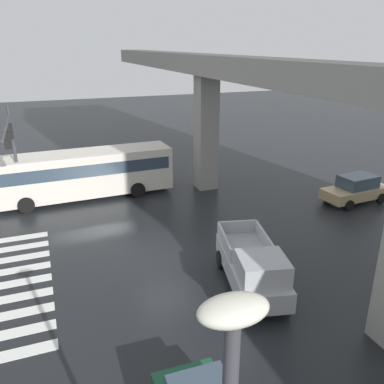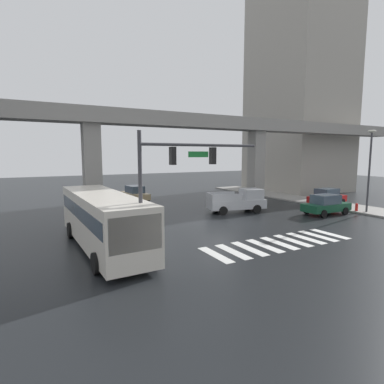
{
  "view_description": "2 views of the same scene",
  "coord_description": "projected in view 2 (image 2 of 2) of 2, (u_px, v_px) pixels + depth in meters",
  "views": [
    {
      "loc": [
        16.04,
        -4.74,
        9.36
      ],
      "look_at": [
        -0.19,
        1.45,
        2.94
      ],
      "focal_mm": 37.64,
      "sensor_mm": 36.0,
      "label": 1
    },
    {
      "loc": [
        -12.67,
        -19.26,
        5.14
      ],
      "look_at": [
        -1.63,
        1.23,
        2.28
      ],
      "focal_mm": 28.52,
      "sensor_mm": 36.0,
      "label": 2
    }
  ],
  "objects": [
    {
      "name": "sedan_dark_green",
      "position": [
        326.0,
        205.0,
        26.26
      ],
      "size": [
        4.33,
        2.03,
        1.72
      ],
      "color": "#14472D",
      "rests_on": "ground"
    },
    {
      "name": "pickup_truck",
      "position": [
        239.0,
        201.0,
        27.3
      ],
      "size": [
        5.4,
        3.04,
        2.08
      ],
      "color": "#A8AAAF",
      "rests_on": "ground"
    },
    {
      "name": "city_bus",
      "position": [
        102.0,
        217.0,
        16.83
      ],
      "size": [
        3.09,
        10.89,
        2.99
      ],
      "color": "beige",
      "rests_on": "ground"
    },
    {
      "name": "fire_hydrant",
      "position": [
        357.0,
        208.0,
        27.16
      ],
      "size": [
        0.24,
        0.24,
        0.85
      ],
      "color": "red",
      "rests_on": "ground"
    },
    {
      "name": "elevated_overpass",
      "position": [
        185.0,
        128.0,
        27.32
      ],
      "size": [
        59.5,
        2.08,
        8.75
      ],
      "color": "gray",
      "rests_on": "ground"
    },
    {
      "name": "office_building",
      "position": [
        300.0,
        68.0,
        42.97
      ],
      "size": [
        10.98,
        11.71,
        34.47
      ],
      "primitive_type": "cube",
      "color": "gray",
      "rests_on": "ground"
    },
    {
      "name": "street_lamp_near_corner",
      "position": [
        370.0,
        161.0,
        26.25
      ],
      "size": [
        0.44,
        0.7,
        7.24
      ],
      "color": "#38383D",
      "rests_on": "ground"
    },
    {
      "name": "sidewalk_east",
      "position": [
        324.0,
        203.0,
        32.01
      ],
      "size": [
        4.0,
        36.0,
        0.15
      ],
      "primitive_type": "cube",
      "color": "gray",
      "rests_on": "ground"
    },
    {
      "name": "sedan_tan",
      "position": [
        135.0,
        194.0,
        33.76
      ],
      "size": [
        2.23,
        4.43,
        1.72
      ],
      "color": "tan",
      "rests_on": "ground"
    },
    {
      "name": "sedan_red",
      "position": [
        327.0,
        197.0,
        31.15
      ],
      "size": [
        4.43,
        2.24,
        1.72
      ],
      "color": "red",
      "rests_on": "ground"
    },
    {
      "name": "traffic_signal_mast",
      "position": [
        175.0,
        171.0,
        14.32
      ],
      "size": [
        6.49,
        0.32,
        6.2
      ],
      "color": "#38383D",
      "rests_on": "ground"
    },
    {
      "name": "crosswalk_stripes",
      "position": [
        279.0,
        243.0,
        17.78
      ],
      "size": [
        9.35,
        2.8,
        0.01
      ],
      "color": "silver",
      "rests_on": "ground"
    },
    {
      "name": "ground_plane",
      "position": [
        218.0,
        222.0,
        23.42
      ],
      "size": [
        120.0,
        120.0,
        0.0
      ],
      "primitive_type": "plane",
      "color": "black"
    }
  ]
}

